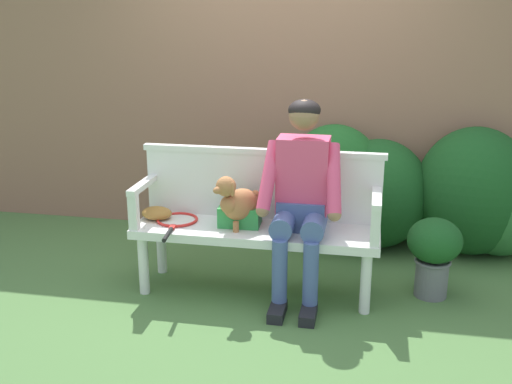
# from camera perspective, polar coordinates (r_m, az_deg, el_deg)

# --- Properties ---
(ground_plane) EXTENTS (40.00, 40.00, 0.00)m
(ground_plane) POSITION_cam_1_polar(r_m,az_deg,el_deg) (4.32, 0.00, -9.24)
(ground_plane) COLOR #4C753D
(brick_garden_fence) EXTENTS (8.00, 0.30, 2.48)m
(brick_garden_fence) POSITION_cam_1_polar(r_m,az_deg,el_deg) (5.29, 2.92, 9.63)
(brick_garden_fence) COLOR #936651
(brick_garden_fence) RESTS_ON ground
(hedge_bush_far_left) EXTENTS (0.81, 0.73, 0.94)m
(hedge_bush_far_left) POSITION_cam_1_polar(r_m,az_deg,el_deg) (5.16, 22.08, -0.54)
(hedge_bush_far_left) COLOR #337538
(hedge_bush_far_left) RESTS_ON ground
(hedge_bush_mid_right) EXTENTS (0.83, 0.80, 0.90)m
(hedge_bush_mid_right) POSITION_cam_1_polar(r_m,az_deg,el_deg) (5.06, 11.36, -0.15)
(hedge_bush_mid_right) COLOR #194C1E
(hedge_bush_mid_right) RESTS_ON ground
(hedge_bush_mid_left) EXTENTS (0.84, 0.74, 1.01)m
(hedge_bush_mid_left) POSITION_cam_1_polar(r_m,az_deg,el_deg) (5.05, 7.31, 0.66)
(hedge_bush_mid_left) COLOR #1E5B23
(hedge_bush_mid_left) RESTS_ON ground
(hedge_bush_far_right) EXTENTS (0.90, 0.81, 1.03)m
(hedge_bush_far_right) POSITION_cam_1_polar(r_m,az_deg,el_deg) (5.09, 19.74, 0.05)
(hedge_bush_far_right) COLOR #194C1E
(hedge_bush_far_right) RESTS_ON ground
(garden_bench) EXTENTS (1.67, 0.48, 0.47)m
(garden_bench) POSITION_cam_1_polar(r_m,az_deg,el_deg) (4.15, 0.00, -4.15)
(garden_bench) COLOR white
(garden_bench) RESTS_ON ground
(bench_backrest) EXTENTS (1.71, 0.06, 0.50)m
(bench_backrest) POSITION_cam_1_polar(r_m,az_deg,el_deg) (4.25, 0.55, 0.86)
(bench_backrest) COLOR white
(bench_backrest) RESTS_ON garden_bench
(bench_armrest_left_end) EXTENTS (0.06, 0.48, 0.28)m
(bench_armrest_left_end) POSITION_cam_1_polar(r_m,az_deg,el_deg) (4.21, -10.89, -0.39)
(bench_armrest_left_end) COLOR white
(bench_armrest_left_end) RESTS_ON garden_bench
(bench_armrest_right_end) EXTENTS (0.06, 0.48, 0.28)m
(bench_armrest_right_end) POSITION_cam_1_polar(r_m,az_deg,el_deg) (3.92, 11.22, -1.69)
(bench_armrest_right_end) COLOR white
(bench_armrest_right_end) RESTS_ON garden_bench
(person_seated) EXTENTS (0.56, 0.64, 1.34)m
(person_seated) POSITION_cam_1_polar(r_m,az_deg,el_deg) (3.99, 4.28, -0.02)
(person_seated) COLOR black
(person_seated) RESTS_ON ground
(dog_on_bench) EXTENTS (0.32, 0.35, 0.38)m
(dog_on_bench) POSITION_cam_1_polar(r_m,az_deg,el_deg) (4.05, -1.81, -0.91)
(dog_on_bench) COLOR #AD7042
(dog_on_bench) RESTS_ON garden_bench
(tennis_racket) EXTENTS (0.32, 0.57, 0.03)m
(tennis_racket) POSITION_cam_1_polar(r_m,az_deg,el_deg) (4.26, -7.47, -2.72)
(tennis_racket) COLOR red
(tennis_racket) RESTS_ON garden_bench
(baseball_glove) EXTENTS (0.24, 0.19, 0.09)m
(baseball_glove) POSITION_cam_1_polar(r_m,az_deg,el_deg) (4.33, -9.30, -1.97)
(baseball_glove) COLOR #9E6B2D
(baseball_glove) RESTS_ON garden_bench
(sports_bag) EXTENTS (0.29, 0.21, 0.14)m
(sports_bag) POSITION_cam_1_polar(r_m,az_deg,el_deg) (4.15, -1.51, -2.19)
(sports_bag) COLOR #2D8E42
(sports_bag) RESTS_ON garden_bench
(potted_plant) EXTENTS (0.37, 0.37, 0.56)m
(potted_plant) POSITION_cam_1_polar(r_m,az_deg,el_deg) (4.28, 16.38, -5.23)
(potted_plant) COLOR slate
(potted_plant) RESTS_ON ground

